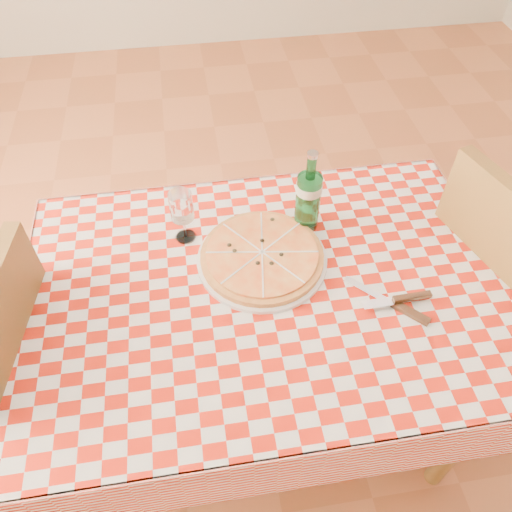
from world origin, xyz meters
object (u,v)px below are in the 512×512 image
at_px(dining_table, 266,308).
at_px(water_bottle, 309,192).
at_px(chair_near, 499,289).
at_px(wine_glass, 183,217).
at_px(pizza_plate, 262,255).
at_px(chair_far, 4,380).

bearing_deg(dining_table, water_bottle, 54.07).
relative_size(dining_table, chair_near, 1.20).
bearing_deg(dining_table, wine_glass, 133.12).
relative_size(pizza_plate, water_bottle, 1.37).
height_order(chair_far, pizza_plate, chair_far).
bearing_deg(wine_glass, chair_near, -11.99).
bearing_deg(water_bottle, chair_near, -18.27).
distance_m(chair_far, pizza_plate, 0.80).
bearing_deg(pizza_plate, dining_table, -91.12).
distance_m(chair_near, wine_glass, 1.00).
height_order(dining_table, water_bottle, water_bottle).
relative_size(dining_table, chair_far, 1.26).
xyz_separation_m(chair_near, wine_glass, (-0.95, 0.20, 0.27)).
relative_size(water_bottle, wine_glass, 1.59).
bearing_deg(water_bottle, chair_far, -163.86).
bearing_deg(wine_glass, chair_far, -153.97).
height_order(chair_near, chair_far, chair_near).
relative_size(dining_table, wine_glass, 7.21).
xyz_separation_m(chair_near, chair_far, (-1.49, -0.07, -0.03)).
distance_m(dining_table, chair_near, 0.75).
bearing_deg(chair_near, dining_table, 164.94).
bearing_deg(pizza_plate, wine_glass, 148.47).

